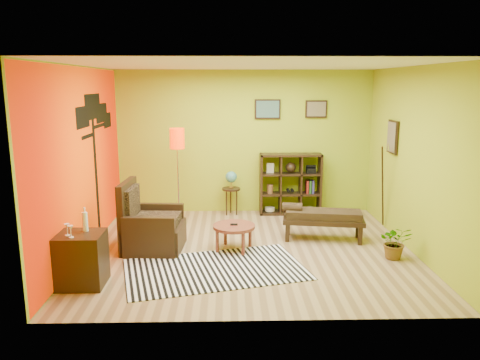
{
  "coord_description": "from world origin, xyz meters",
  "views": [
    {
      "loc": [
        -0.32,
        -6.93,
        2.54
      ],
      "look_at": [
        -0.14,
        0.27,
        1.05
      ],
      "focal_mm": 35.0,
      "sensor_mm": 36.0,
      "label": 1
    }
  ],
  "objects_px": {
    "armchair": "(150,229)",
    "bench": "(321,217)",
    "globe_table": "(231,182)",
    "cube_shelf": "(291,184)",
    "side_cabinet": "(81,259)",
    "potted_plant": "(395,246)",
    "coffee_table": "(234,228)",
    "floor_lamp": "(177,147)"
  },
  "relations": [
    {
      "from": "side_cabinet",
      "to": "potted_plant",
      "type": "relative_size",
      "value": 1.97
    },
    {
      "from": "armchair",
      "to": "bench",
      "type": "bearing_deg",
      "value": 7.83
    },
    {
      "from": "armchair",
      "to": "floor_lamp",
      "type": "bearing_deg",
      "value": 75.1
    },
    {
      "from": "side_cabinet",
      "to": "floor_lamp",
      "type": "distance_m",
      "value": 2.95
    },
    {
      "from": "coffee_table",
      "to": "cube_shelf",
      "type": "distance_m",
      "value": 2.36
    },
    {
      "from": "potted_plant",
      "to": "coffee_table",
      "type": "bearing_deg",
      "value": 169.64
    },
    {
      "from": "bench",
      "to": "potted_plant",
      "type": "distance_m",
      "value": 1.3
    },
    {
      "from": "side_cabinet",
      "to": "bench",
      "type": "bearing_deg",
      "value": 26.52
    },
    {
      "from": "armchair",
      "to": "bench",
      "type": "distance_m",
      "value": 2.78
    },
    {
      "from": "floor_lamp",
      "to": "armchair",
      "type": "bearing_deg",
      "value": -104.9
    },
    {
      "from": "coffee_table",
      "to": "potted_plant",
      "type": "height_order",
      "value": "coffee_table"
    },
    {
      "from": "globe_table",
      "to": "cube_shelf",
      "type": "relative_size",
      "value": 0.72
    },
    {
      "from": "bench",
      "to": "coffee_table",
      "type": "bearing_deg",
      "value": -162.45
    },
    {
      "from": "armchair",
      "to": "cube_shelf",
      "type": "bearing_deg",
      "value": 38.63
    },
    {
      "from": "cube_shelf",
      "to": "armchair",
      "type": "bearing_deg",
      "value": -141.37
    },
    {
      "from": "globe_table",
      "to": "potted_plant",
      "type": "distance_m",
      "value": 3.45
    },
    {
      "from": "armchair",
      "to": "side_cabinet",
      "type": "distance_m",
      "value": 1.47
    },
    {
      "from": "floor_lamp",
      "to": "potted_plant",
      "type": "relative_size",
      "value": 3.47
    },
    {
      "from": "armchair",
      "to": "globe_table",
      "type": "bearing_deg",
      "value": 56.32
    },
    {
      "from": "bench",
      "to": "globe_table",
      "type": "bearing_deg",
      "value": 133.55
    },
    {
      "from": "globe_table",
      "to": "bench",
      "type": "xyz_separation_m",
      "value": [
        1.47,
        -1.55,
        -0.27
      ]
    },
    {
      "from": "cube_shelf",
      "to": "globe_table",
      "type": "bearing_deg",
      "value": -177.98
    },
    {
      "from": "coffee_table",
      "to": "side_cabinet",
      "type": "distance_m",
      "value": 2.32
    },
    {
      "from": "bench",
      "to": "potted_plant",
      "type": "relative_size",
      "value": 2.69
    },
    {
      "from": "side_cabinet",
      "to": "bench",
      "type": "height_order",
      "value": "side_cabinet"
    },
    {
      "from": "cube_shelf",
      "to": "bench",
      "type": "distance_m",
      "value": 1.63
    },
    {
      "from": "globe_table",
      "to": "cube_shelf",
      "type": "distance_m",
      "value": 1.18
    },
    {
      "from": "side_cabinet",
      "to": "floor_lamp",
      "type": "bearing_deg",
      "value": 69.01
    },
    {
      "from": "side_cabinet",
      "to": "bench",
      "type": "distance_m",
      "value": 3.81
    },
    {
      "from": "coffee_table",
      "to": "potted_plant",
      "type": "relative_size",
      "value": 1.28
    },
    {
      "from": "coffee_table",
      "to": "side_cabinet",
      "type": "height_order",
      "value": "side_cabinet"
    },
    {
      "from": "armchair",
      "to": "bench",
      "type": "relative_size",
      "value": 0.79
    },
    {
      "from": "cube_shelf",
      "to": "potted_plant",
      "type": "xyz_separation_m",
      "value": [
        1.22,
        -2.48,
        -0.4
      ]
    },
    {
      "from": "side_cabinet",
      "to": "bench",
      "type": "xyz_separation_m",
      "value": [
        3.41,
        1.7,
        0.04
      ]
    },
    {
      "from": "armchair",
      "to": "potted_plant",
      "type": "xyz_separation_m",
      "value": [
        3.68,
        -0.51,
        -0.13
      ]
    },
    {
      "from": "coffee_table",
      "to": "cube_shelf",
      "type": "xyz_separation_m",
      "value": [
        1.15,
        2.05,
        0.26
      ]
    },
    {
      "from": "globe_table",
      "to": "cube_shelf",
      "type": "bearing_deg",
      "value": 2.02
    },
    {
      "from": "coffee_table",
      "to": "armchair",
      "type": "xyz_separation_m",
      "value": [
        -1.31,
        0.08,
        -0.02
      ]
    },
    {
      "from": "side_cabinet",
      "to": "cube_shelf",
      "type": "bearing_deg",
      "value": 46.56
    },
    {
      "from": "cube_shelf",
      "to": "bench",
      "type": "xyz_separation_m",
      "value": [
        0.29,
        -1.59,
        -0.21
      ]
    },
    {
      "from": "globe_table",
      "to": "coffee_table",
      "type": "bearing_deg",
      "value": -89.23
    },
    {
      "from": "armchair",
      "to": "globe_table",
      "type": "relative_size",
      "value": 1.24
    }
  ]
}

